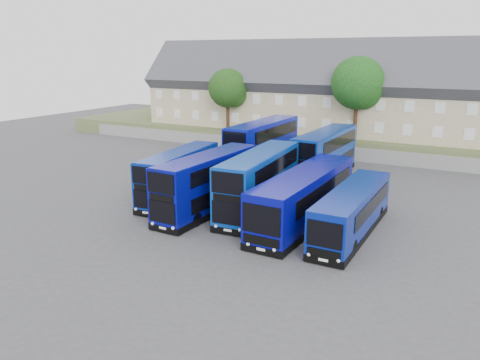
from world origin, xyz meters
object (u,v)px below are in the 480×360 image
object	(u,v)px
dd_front_left	(179,176)
tree_west	(229,90)
dd_front_mid	(208,184)
coach_east_a	(304,198)
tree_mid	(359,85)

from	to	relation	value
dd_front_left	tree_west	size ratio (longest dim) A/B	1.30
dd_front_mid	coach_east_a	world-z (taller)	dd_front_mid
dd_front_mid	tree_west	bearing A→B (deg)	118.13
coach_east_a	tree_west	distance (m)	29.28
dd_front_mid	dd_front_left	bearing A→B (deg)	160.05
dd_front_mid	coach_east_a	distance (m)	7.19
coach_east_a	tree_west	size ratio (longest dim) A/B	1.72
dd_front_left	tree_mid	distance (m)	24.55
dd_front_mid	coach_east_a	size ratio (longest dim) A/B	0.82
tree_west	tree_mid	size ratio (longest dim) A/B	0.83
tree_west	tree_mid	bearing A→B (deg)	1.79
dd_front_mid	tree_mid	distance (m)	24.93
dd_front_mid	tree_west	xyz separation A→B (m)	(-11.35, 23.25, 4.97)
dd_front_left	dd_front_mid	bearing A→B (deg)	-27.55
dd_front_left	coach_east_a	distance (m)	10.70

